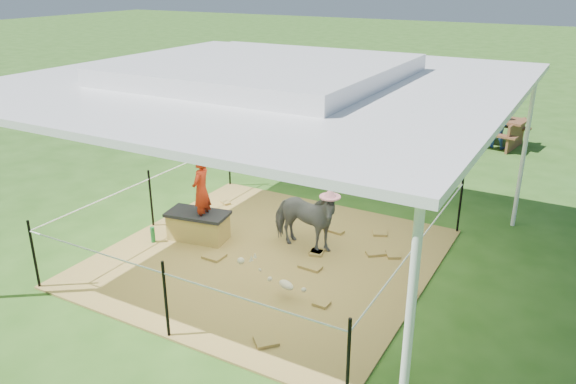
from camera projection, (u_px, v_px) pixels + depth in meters
The scene contains 13 objects.
ground at pixel (268, 258), 8.38m from camera, with size 90.00×90.00×0.00m, color #2D5919.
hay_patch at pixel (268, 257), 8.38m from camera, with size 4.60×4.60×0.03m, color brown.
canopy_tent at pixel (266, 77), 7.40m from camera, with size 6.30×6.30×2.90m.
rope_fence at pixel (268, 218), 8.15m from camera, with size 4.54×4.54×1.00m.
straw_bale at pixel (198, 227), 8.85m from camera, with size 0.90×0.45×0.40m, color #AD823F.
dark_cloth at pixel (198, 214), 8.77m from camera, with size 0.96×0.50×0.05m, color black.
woman at pixel (201, 184), 8.54m from camera, with size 0.39×0.26×1.08m, color red.
green_bottle at pixel (153, 235), 8.76m from camera, with size 0.07×0.07×0.25m, color #186F2E.
pony at pixel (304, 219), 8.41m from camera, with size 0.53×1.16×0.98m, color #47474C.
pink_hat at pixel (304, 184), 8.21m from camera, with size 0.31×0.31×0.14m, color pink.
foal at pixel (286, 283), 7.21m from camera, with size 0.79×0.44×0.44m, color beige, non-canonical shape.
picnic_table_near at pixel (489, 130), 13.83m from camera, with size 1.67×1.21×0.70m, color brown.
distant_person at pixel (499, 125), 13.50m from camera, with size 0.53×0.41×1.09m, color blue.
Camera 1 is at (3.89, -6.36, 3.97)m, focal length 35.00 mm.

